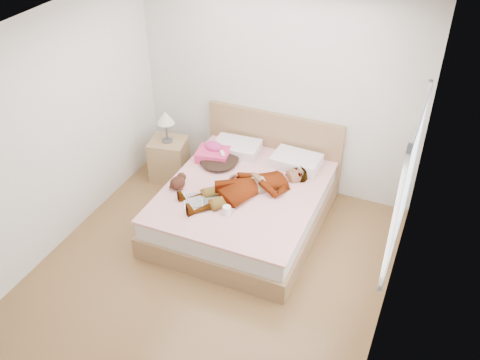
{
  "coord_description": "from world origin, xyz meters",
  "views": [
    {
      "loc": [
        1.95,
        -3.67,
        4.13
      ],
      "look_at": [
        0.0,
        0.85,
        0.7
      ],
      "focal_mm": 40.0,
      "sensor_mm": 36.0,
      "label": 1
    }
  ],
  "objects_px": {
    "phone": "(222,153)",
    "magazine": "(202,200)",
    "towel": "(213,153)",
    "woman": "(248,184)",
    "nightstand": "(169,156)",
    "coffee_mug": "(227,211)",
    "plush_toy": "(178,182)",
    "bed": "(246,201)"
  },
  "relations": [
    {
      "from": "nightstand",
      "to": "towel",
      "type": "bearing_deg",
      "value": -5.59
    },
    {
      "from": "coffee_mug",
      "to": "nightstand",
      "type": "bearing_deg",
      "value": 142.2
    },
    {
      "from": "towel",
      "to": "plush_toy",
      "type": "relative_size",
      "value": 1.68
    },
    {
      "from": "woman",
      "to": "phone",
      "type": "xyz_separation_m",
      "value": [
        -0.5,
        0.4,
        0.05
      ]
    },
    {
      "from": "phone",
      "to": "bed",
      "type": "height_order",
      "value": "bed"
    },
    {
      "from": "magazine",
      "to": "nightstand",
      "type": "bearing_deg",
      "value": 136.49
    },
    {
      "from": "coffee_mug",
      "to": "nightstand",
      "type": "xyz_separation_m",
      "value": [
        -1.32,
        1.02,
        -0.23
      ]
    },
    {
      "from": "woman",
      "to": "towel",
      "type": "xyz_separation_m",
      "value": [
        -0.66,
        0.48,
        -0.02
      ]
    },
    {
      "from": "towel",
      "to": "plush_toy",
      "type": "xyz_separation_m",
      "value": [
        -0.1,
        -0.72,
        -0.01
      ]
    },
    {
      "from": "bed",
      "to": "magazine",
      "type": "xyz_separation_m",
      "value": [
        -0.34,
        -0.48,
        0.24
      ]
    },
    {
      "from": "woman",
      "to": "nightstand",
      "type": "xyz_separation_m",
      "value": [
        -1.36,
        0.55,
        -0.29
      ]
    },
    {
      "from": "magazine",
      "to": "bed",
      "type": "bearing_deg",
      "value": 54.81
    },
    {
      "from": "phone",
      "to": "nightstand",
      "type": "distance_m",
      "value": 0.94
    },
    {
      "from": "coffee_mug",
      "to": "nightstand",
      "type": "distance_m",
      "value": 1.69
    },
    {
      "from": "coffee_mug",
      "to": "bed",
      "type": "bearing_deg",
      "value": 92.21
    },
    {
      "from": "woman",
      "to": "coffee_mug",
      "type": "relative_size",
      "value": 11.38
    },
    {
      "from": "towel",
      "to": "woman",
      "type": "bearing_deg",
      "value": -35.73
    },
    {
      "from": "woman",
      "to": "phone",
      "type": "bearing_deg",
      "value": -176.25
    },
    {
      "from": "plush_toy",
      "to": "towel",
      "type": "bearing_deg",
      "value": 81.72
    },
    {
      "from": "phone",
      "to": "woman",
      "type": "bearing_deg",
      "value": -86.25
    },
    {
      "from": "towel",
      "to": "coffee_mug",
      "type": "relative_size",
      "value": 3.2
    },
    {
      "from": "bed",
      "to": "coffee_mug",
      "type": "relative_size",
      "value": 14.89
    },
    {
      "from": "magazine",
      "to": "nightstand",
      "type": "xyz_separation_m",
      "value": [
        -0.96,
        0.91,
        -0.19
      ]
    },
    {
      "from": "towel",
      "to": "plush_toy",
      "type": "bearing_deg",
      "value": -98.28
    },
    {
      "from": "phone",
      "to": "magazine",
      "type": "relative_size",
      "value": 0.17
    },
    {
      "from": "phone",
      "to": "towel",
      "type": "xyz_separation_m",
      "value": [
        -0.16,
        0.08,
        -0.08
      ]
    },
    {
      "from": "woman",
      "to": "plush_toy",
      "type": "bearing_deg",
      "value": -120.06
    },
    {
      "from": "magazine",
      "to": "woman",
      "type": "bearing_deg",
      "value": 42.56
    },
    {
      "from": "magazine",
      "to": "plush_toy",
      "type": "relative_size",
      "value": 1.87
    },
    {
      "from": "bed",
      "to": "nightstand",
      "type": "height_order",
      "value": "bed"
    },
    {
      "from": "woman",
      "to": "nightstand",
      "type": "bearing_deg",
      "value": -159.44
    },
    {
      "from": "plush_toy",
      "to": "nightstand",
      "type": "bearing_deg",
      "value": 126.91
    },
    {
      "from": "phone",
      "to": "towel",
      "type": "height_order",
      "value": "towel"
    },
    {
      "from": "towel",
      "to": "magazine",
      "type": "height_order",
      "value": "towel"
    },
    {
      "from": "bed",
      "to": "towel",
      "type": "relative_size",
      "value": 4.65
    },
    {
      "from": "magazine",
      "to": "plush_toy",
      "type": "distance_m",
      "value": 0.4
    },
    {
      "from": "bed",
      "to": "woman",
      "type": "bearing_deg",
      "value": -60.44
    },
    {
      "from": "woman",
      "to": "bed",
      "type": "bearing_deg",
      "value": 161.97
    },
    {
      "from": "bed",
      "to": "plush_toy",
      "type": "distance_m",
      "value": 0.85
    },
    {
      "from": "bed",
      "to": "nightstand",
      "type": "relative_size",
      "value": 2.09
    },
    {
      "from": "phone",
      "to": "magazine",
      "type": "distance_m",
      "value": 0.79
    },
    {
      "from": "magazine",
      "to": "coffee_mug",
      "type": "relative_size",
      "value": 3.56
    }
  ]
}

